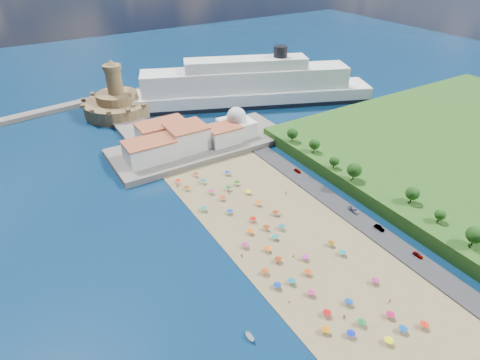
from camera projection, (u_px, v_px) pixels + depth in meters
ground at (266, 232)px, 147.09m from camera, size 700.00×700.00×0.00m
terrace at (201, 145)px, 203.43m from camera, size 90.00×36.00×3.00m
jetty at (136, 130)px, 219.14m from camera, size 18.00×70.00×2.40m
waterfront_buildings at (176, 139)px, 194.73m from camera, size 57.00×29.00×11.00m
domed_building at (236, 124)px, 206.84m from camera, size 16.00×16.00×15.00m
fortress at (118, 103)px, 237.88m from camera, size 40.00×40.00×32.40m
cruise_ship at (246, 88)px, 249.82m from camera, size 156.83×82.39×34.92m
beach_parasols at (279, 243)px, 138.77m from camera, size 31.53×117.21×2.20m
beachgoers at (265, 232)px, 145.62m from camera, size 38.08×103.62×1.88m
moored_boats at (267, 358)px, 103.22m from camera, size 2.82×19.22×1.46m
parked_cars at (355, 211)px, 155.88m from camera, size 2.07×68.64×1.40m
hillside_trees at (373, 178)px, 159.60m from camera, size 12.67×107.22×7.82m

